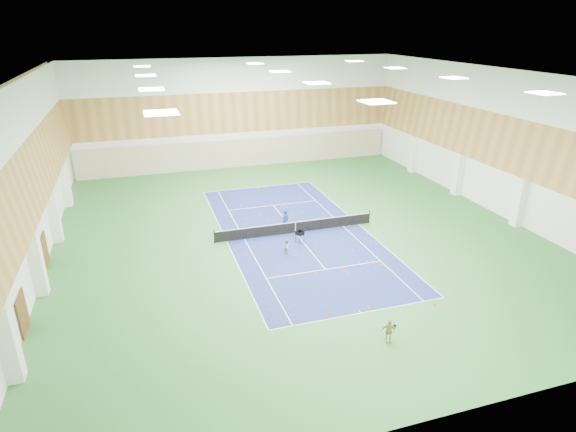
{
  "coord_description": "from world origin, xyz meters",
  "views": [
    {
      "loc": [
        -11.06,
        -32.92,
        15.43
      ],
      "look_at": [
        -0.99,
        -1.18,
        2.0
      ],
      "focal_mm": 30.0,
      "sensor_mm": 36.0,
      "label": 1
    }
  ],
  "objects": [
    {
      "name": "ground",
      "position": [
        0.0,
        0.0,
        0.0
      ],
      "size": [
        40.0,
        40.0,
        0.0
      ],
      "primitive_type": "plane",
      "color": "#2C6730",
      "rests_on": "ground"
    },
    {
      "name": "cone_base_b",
      "position": [
        -1.75,
        -11.3,
        0.12
      ],
      "size": [
        0.23,
        0.23,
        0.25
      ],
      "primitive_type": "cone",
      "color": "orange",
      "rests_on": "ground"
    },
    {
      "name": "ball_cart",
      "position": [
        -0.25,
        -1.78,
        0.46
      ],
      "size": [
        0.69,
        0.69,
        0.93
      ],
      "primitive_type": null,
      "rotation": [
        0.0,
        0.0,
        0.36
      ],
      "color": "black",
      "rests_on": "ground"
    },
    {
      "name": "door_left_a",
      "position": [
        -17.92,
        -8.0,
        1.1
      ],
      "size": [
        0.08,
        1.8,
        2.2
      ],
      "primitive_type": "cube",
      "color": "#593319",
      "rests_on": "ground"
    },
    {
      "name": "cone_svc_b",
      "position": [
        -0.9,
        -6.96,
        0.12
      ],
      "size": [
        0.22,
        0.22,
        0.24
      ],
      "primitive_type": "cone",
      "color": "#EB5F0C",
      "rests_on": "ground"
    },
    {
      "name": "cone_base_a",
      "position": [
        -4.28,
        -11.57,
        0.13
      ],
      "size": [
        0.23,
        0.23,
        0.25
      ],
      "primitive_type": "cone",
      "color": "#E8530C",
      "rests_on": "ground"
    },
    {
      "name": "child_court",
      "position": [
        -1.78,
        -3.43,
        0.59
      ],
      "size": [
        0.72,
        0.67,
        1.19
      ],
      "primitive_type": "imported",
      "rotation": [
        0.0,
        0.0,
        0.49
      ],
      "color": "#97979F",
      "rests_on": "ground"
    },
    {
      "name": "room_shell",
      "position": [
        0.0,
        0.0,
        6.0
      ],
      "size": [
        36.0,
        40.0,
        12.0
      ],
      "primitive_type": null,
      "color": "white",
      "rests_on": "ground"
    },
    {
      "name": "wood_cladding",
      "position": [
        0.0,
        0.0,
        8.0
      ],
      "size": [
        36.0,
        40.0,
        8.0
      ],
      "primitive_type": null,
      "color": "#B48043",
      "rests_on": "room_shell"
    },
    {
      "name": "cone_base_c",
      "position": [
        0.71,
        -11.55,
        0.11
      ],
      "size": [
        0.19,
        0.19,
        0.21
      ],
      "primitive_type": "cone",
      "color": "#FF630D",
      "rests_on": "ground"
    },
    {
      "name": "cone_svc_c",
      "position": [
        1.09,
        -6.98,
        0.1
      ],
      "size": [
        0.18,
        0.18,
        0.19
      ],
      "primitive_type": "cone",
      "color": "#FF610D",
      "rests_on": "ground"
    },
    {
      "name": "coach",
      "position": [
        -0.67,
        0.6,
        0.9
      ],
      "size": [
        0.76,
        0.62,
        1.81
      ],
      "primitive_type": "imported",
      "rotation": [
        0.0,
        0.0,
        3.47
      ],
      "color": "navy",
      "rests_on": "ground"
    },
    {
      "name": "tennis_balls_scatter",
      "position": [
        0.0,
        0.0,
        0.05
      ],
      "size": [
        10.57,
        22.77,
        0.07
      ],
      "primitive_type": null,
      "color": "#B7D624",
      "rests_on": "ground"
    },
    {
      "name": "tennis_net",
      "position": [
        0.0,
        0.0,
        0.55
      ],
      "size": [
        12.8,
        0.1,
        1.1
      ],
      "primitive_type": null,
      "color": "black",
      "rests_on": "ground"
    },
    {
      "name": "cone_svc_a",
      "position": [
        -3.4,
        -6.24,
        0.12
      ],
      "size": [
        0.22,
        0.22,
        0.24
      ],
      "primitive_type": "cone",
      "color": "#E65B0C",
      "rests_on": "ground"
    },
    {
      "name": "court_surface",
      "position": [
        0.0,
        0.0,
        0.01
      ],
      "size": [
        10.97,
        23.77,
        0.01
      ],
      "primitive_type": "cube",
      "color": "navy",
      "rests_on": "ground"
    },
    {
      "name": "back_curtain",
      "position": [
        0.0,
        19.75,
        1.6
      ],
      "size": [
        35.4,
        0.16,
        3.2
      ],
      "primitive_type": "cube",
      "color": "#C6B793",
      "rests_on": "ground"
    },
    {
      "name": "child_apron",
      "position": [
        0.17,
        -14.7,
        0.67
      ],
      "size": [
        0.84,
        0.55,
        1.34
      ],
      "primitive_type": "imported",
      "rotation": [
        0.0,
        0.0,
        -0.31
      ],
      "color": "tan",
      "rests_on": "ground"
    },
    {
      "name": "ceiling_light_grid",
      "position": [
        0.0,
        0.0,
        11.92
      ],
      "size": [
        21.4,
        25.4,
        0.06
      ],
      "primitive_type": null,
      "color": "white",
      "rests_on": "room_shell"
    },
    {
      "name": "cone_svc_d",
      "position": [
        3.89,
        -6.57,
        0.11
      ],
      "size": [
        0.21,
        0.21,
        0.23
      ],
      "primitive_type": "cone",
      "color": "orange",
      "rests_on": "ground"
    },
    {
      "name": "door_left_b",
      "position": [
        -17.92,
        0.0,
        1.1
      ],
      "size": [
        0.08,
        1.8,
        2.2
      ],
      "primitive_type": "cube",
      "color": "#593319",
      "rests_on": "ground"
    },
    {
      "name": "cone_base_d",
      "position": [
        4.46,
        -12.46,
        0.1
      ],
      "size": [
        0.18,
        0.18,
        0.2
      ],
      "primitive_type": "cone",
      "color": "#F53F0C",
      "rests_on": "ground"
    }
  ]
}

